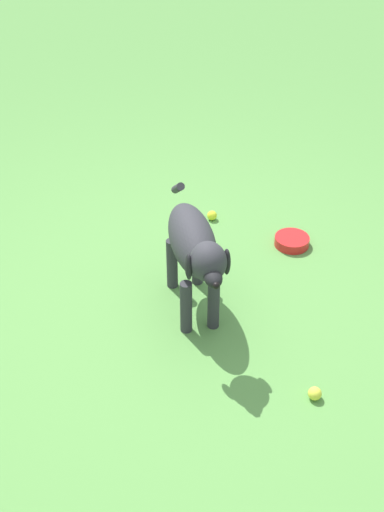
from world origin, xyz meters
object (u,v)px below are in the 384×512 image
Objects in this scene: tennis_ball_0 at (315,393)px; water_bowl at (292,241)px; dog at (194,247)px; tennis_ball_1 at (212,215)px.

water_bowl is (0.53, 1.14, -0.00)m from tennis_ball_0.
tennis_ball_1 is at bearing 160.11° from dog.
tennis_ball_0 is at bearing -96.59° from tennis_ball_1.
tennis_ball_0 is 1.62m from tennis_ball_1.
dog is 4.43× the size of water_bowl.
water_bowl is (0.35, -0.47, -0.00)m from tennis_ball_1.
tennis_ball_1 reaches higher than water_bowl.
tennis_ball_0 is at bearing -115.05° from water_bowl.
tennis_ball_1 is 0.30× the size of water_bowl.
tennis_ball_1 is at bearing 83.41° from tennis_ball_0.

